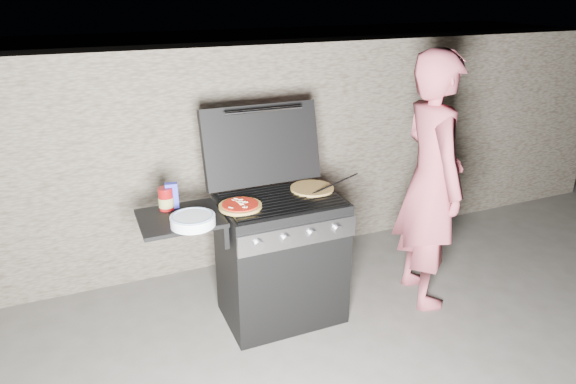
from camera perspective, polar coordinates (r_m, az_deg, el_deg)
name	(u,v)px	position (r m, az deg, el deg)	size (l,w,h in m)	color
ground	(282,314)	(3.83, -0.71, -13.39)	(50.00, 50.00, 0.00)	slate
stone_wall	(234,155)	(4.32, -6.07, 4.10)	(8.00, 0.35, 1.80)	slate
gas_grill	(247,266)	(3.52, -4.55, -8.22)	(1.34, 0.79, 0.91)	black
pizza_topped	(240,205)	(3.26, -5.32, -1.49)	(0.27, 0.27, 0.03)	tan
pizza_plain	(312,188)	(3.54, 2.69, 0.41)	(0.30, 0.30, 0.02)	#DBB25D
sauce_jar	(166,199)	(3.31, -13.42, -0.72)	(0.09, 0.09, 0.15)	maroon
blue_carton	(172,196)	(3.32, -12.79, -0.39)	(0.08, 0.04, 0.17)	#2F33B6
plate_stack	(193,221)	(3.08, -10.53, -3.14)	(0.27, 0.27, 0.06)	white
person	(431,182)	(3.77, 15.59, 1.07)	(0.68, 0.44, 1.85)	#BB515E
tongs	(335,184)	(3.53, 5.23, 0.85)	(0.01, 0.01, 0.40)	black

